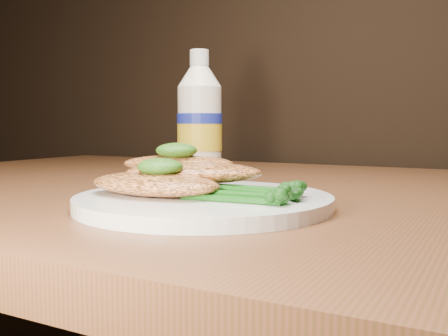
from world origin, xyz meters
The scene contains 9 objects.
plate centered at (0.11, 0.87, 0.76)m, with size 0.26×0.26×0.01m, color white.
chicken_front centered at (0.07, 0.84, 0.77)m, with size 0.14×0.08×0.02m, color #FA944F.
chicken_mid centered at (0.09, 0.88, 0.78)m, with size 0.14×0.07×0.02m, color #FA944F.
chicken_back centered at (0.05, 0.91, 0.79)m, with size 0.12×0.06×0.02m, color #FA944F.
pesto_front centered at (0.08, 0.84, 0.79)m, with size 0.05×0.04×0.02m, color black.
pesto_back centered at (0.06, 0.90, 0.80)m, with size 0.05×0.04×0.02m, color black.
broccolini_bundle centered at (0.16, 0.87, 0.77)m, with size 0.12×0.09×0.02m, color #165813, non-canonical shape.
mayo_bottle centered at (-0.04, 1.11, 0.85)m, with size 0.07×0.07×0.20m, color white, non-canonical shape.
pepper_grinder centered at (-0.06, 1.17, 0.81)m, with size 0.05×0.05×0.13m, color black, non-canonical shape.
Camera 1 is at (0.37, 0.43, 0.83)m, focal length 41.27 mm.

